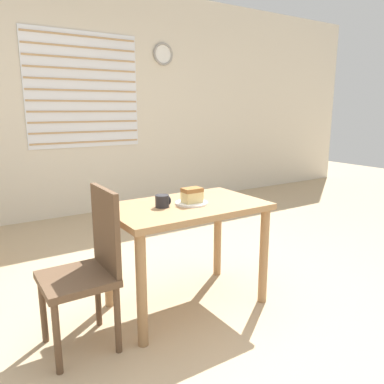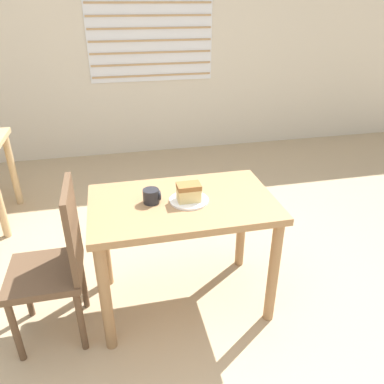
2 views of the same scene
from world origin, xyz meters
name	(u,v)px [view 2 (image 2 of 2)]	position (x,y,z in m)	size (l,w,h in m)	color
ground_plane	(184,346)	(0.00, 0.00, 0.00)	(14.00, 14.00, 0.00)	tan
wall_back	(126,29)	(0.01, 3.03, 1.40)	(10.00, 0.09, 2.80)	beige
dining_table_near	(183,219)	(0.07, 0.36, 0.59)	(1.01, 0.63, 0.71)	#9E754C
chair_near_window	(57,262)	(-0.62, 0.27, 0.48)	(0.38, 0.38, 0.90)	brown
plate	(189,200)	(0.11, 0.35, 0.72)	(0.21, 0.21, 0.01)	white
cake_slice	(189,192)	(0.10, 0.34, 0.77)	(0.13, 0.09, 0.10)	#E0C67F
coffee_mug	(152,196)	(-0.09, 0.38, 0.75)	(0.10, 0.09, 0.08)	#232328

